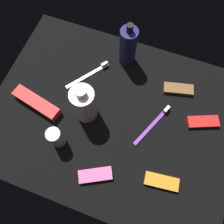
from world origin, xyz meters
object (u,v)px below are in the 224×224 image
deodorant_stick (56,138)px  snack_bar_orange (161,182)px  snack_bar_pink (95,175)px  snack_bar_red (203,122)px  toothpaste_box_red (37,103)px  snack_bar_brown (178,89)px  lotion_bottle (128,46)px  bodywash_bottle (84,104)px  toothbrush_purple (154,123)px  toothbrush_white (90,74)px

deodorant_stick → snack_bar_orange: (35.07, -0.85, -3.79)cm
snack_bar_pink → snack_bar_orange: (19.81, 5.20, 0.00)cm
snack_bar_pink → snack_bar_red: 39.87cm
toothpaste_box_red → snack_bar_brown: size_ratio=1.69×
snack_bar_brown → lotion_bottle: bearing=151.5°
bodywash_bottle → snack_bar_red: (38.28, 10.23, -6.94)cm
toothbrush_purple → snack_bar_brown: 15.77cm
lotion_bottle → toothbrush_white: size_ratio=1.21×
toothbrush_white → snack_bar_orange: toothbrush_white is taller
deodorant_stick → snack_bar_brown: size_ratio=0.87×
toothbrush_purple → toothbrush_white: bearing=159.9°
toothpaste_box_red → snack_bar_pink: (27.80, -15.30, -0.85)cm
toothpaste_box_red → lotion_bottle: bearing=63.0°
snack_bar_pink → snack_bar_red: bearing=18.1°
lotion_bottle → snack_bar_pink: lotion_bottle is taller
toothbrush_white → toothpaste_box_red: bearing=-125.8°
deodorant_stick → snack_bar_pink: deodorant_stick is taller
toothbrush_purple → snack_bar_pink: size_ratio=1.63×
bodywash_bottle → toothbrush_white: bodywash_bottle is taller
lotion_bottle → snack_bar_orange: (24.41, -38.37, -7.27)cm
deodorant_stick → toothbrush_white: size_ratio=0.60×
snack_bar_red → snack_bar_orange: bearing=-131.2°
snack_bar_brown → snack_bar_red: bearing=-53.7°
deodorant_stick → toothpaste_box_red: bearing=143.6°
bodywash_bottle → toothpaste_box_red: size_ratio=0.97×
deodorant_stick → snack_bar_orange: bearing=-1.4°
deodorant_stick → snack_bar_red: bearing=27.7°
bodywash_bottle → toothpaste_box_red: bearing=-169.7°
lotion_bottle → toothpaste_box_red: size_ratio=1.05×
deodorant_stick → toothbrush_white: bearing=89.8°
bodywash_bottle → deodorant_stick: size_ratio=1.89×
toothbrush_purple → toothpaste_box_red: size_ratio=0.97×
toothbrush_purple → snack_bar_brown: size_ratio=1.63×
toothpaste_box_red → snack_bar_red: 57.11cm
toothbrush_white → snack_bar_pink: (15.16, -32.82, 0.14)cm
toothbrush_white → snack_bar_pink: 36.16cm
lotion_bottle → snack_bar_red: (32.33, -14.92, -7.27)cm
deodorant_stick → snack_bar_red: (42.98, 22.60, -3.79)cm
toothbrush_purple → snack_bar_orange: bearing=-67.0°
snack_bar_brown → snack_bar_red: size_ratio=1.00×
bodywash_bottle → toothbrush_purple: (22.93, 4.30, -7.08)cm
toothpaste_box_red → deodorant_stick: bearing=-24.1°
lotion_bottle → snack_bar_red: size_ratio=1.77×
lotion_bottle → bodywash_bottle: bearing=-103.3°
deodorant_stick → snack_bar_brown: deodorant_stick is taller
toothbrush_white → deodorant_stick: bearing=-90.2°
toothbrush_purple → bodywash_bottle: bearing=-169.4°
toothbrush_purple → snack_bar_red: toothbrush_purple is taller
lotion_bottle → deodorant_stick: 39.16cm
deodorant_stick → bodywash_bottle: bearing=69.2°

